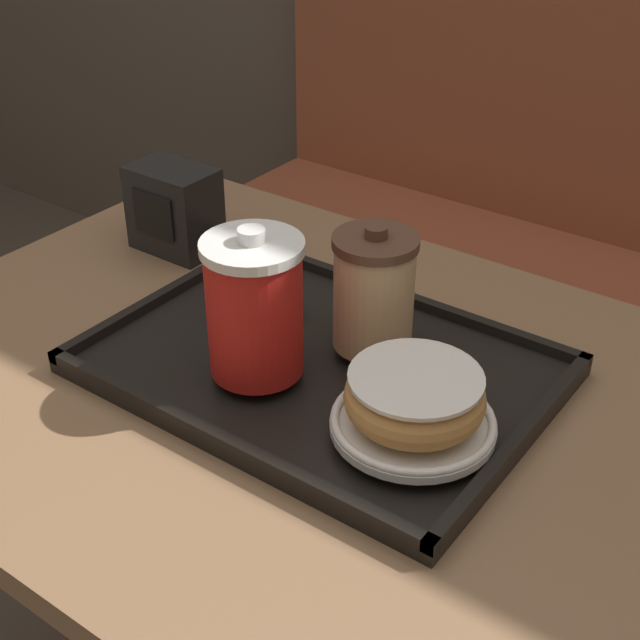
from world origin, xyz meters
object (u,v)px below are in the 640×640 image
coffee_cup_rear (374,291)px  napkin_dispenser (174,209)px  coffee_cup_front (255,307)px  spoon (291,296)px  donut_chocolate_glazed (415,396)px

coffee_cup_rear → napkin_dispenser: 0.35m
coffee_cup_front → napkin_dispenser: bearing=147.9°
coffee_cup_rear → spoon: coffee_cup_rear is taller
coffee_cup_front → coffee_cup_rear: 0.12m
donut_chocolate_glazed → spoon: donut_chocolate_glazed is taller
spoon → napkin_dispenser: 0.23m
donut_chocolate_glazed → spoon: (-0.23, 0.12, -0.03)m
donut_chocolate_glazed → coffee_cup_front: bearing=-177.1°
spoon → coffee_cup_rear: bearing=41.5°
donut_chocolate_glazed → napkin_dispenser: napkin_dispenser is taller
spoon → coffee_cup_front: bearing=-15.7°
coffee_cup_front → napkin_dispenser: size_ratio=1.38×
donut_chocolate_glazed → napkin_dispenser: (-0.45, 0.17, -0.01)m
coffee_cup_rear → donut_chocolate_glazed: coffee_cup_rear is taller
spoon → napkin_dispenser: napkin_dispenser is taller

